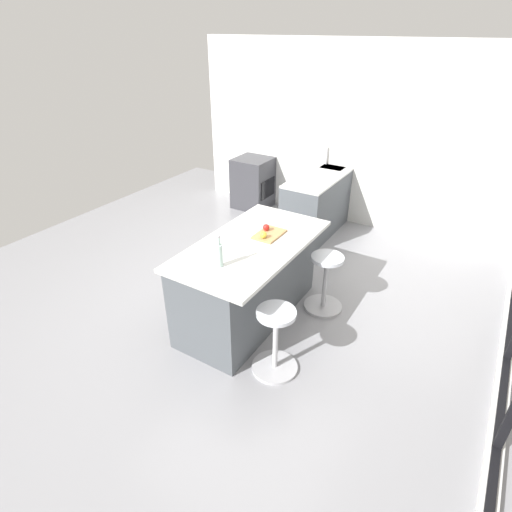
% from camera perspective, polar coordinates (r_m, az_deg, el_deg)
% --- Properties ---
extents(ground_plane, '(7.75, 7.75, 0.00)m').
position_cam_1_polar(ground_plane, '(4.73, -1.53, -7.37)').
color(ground_plane, gray).
extents(interior_partition_left, '(0.12, 5.24, 2.72)m').
position_cam_1_polar(interior_partition_left, '(6.64, 13.12, 16.02)').
color(interior_partition_left, silver).
rests_on(interior_partition_left, ground_plane).
extents(sink_cabinet, '(2.06, 0.60, 1.18)m').
position_cam_1_polar(sink_cabinet, '(6.65, 9.83, 8.19)').
color(sink_cabinet, '#4C5156').
rests_on(sink_cabinet, ground_plane).
extents(oven_range, '(0.60, 0.61, 0.87)m').
position_cam_1_polar(oven_range, '(7.24, -0.41, 10.25)').
color(oven_range, '#38383D').
rests_on(oven_range, ground_plane).
extents(kitchen_island, '(1.81, 0.97, 0.93)m').
position_cam_1_polar(kitchen_island, '(4.37, -1.08, -3.31)').
color(kitchen_island, '#4C5156').
rests_on(kitchen_island, ground_plane).
extents(stool_by_window, '(0.44, 0.44, 0.68)m').
position_cam_1_polar(stool_by_window, '(4.63, 9.69, -3.93)').
color(stool_by_window, '#B7B7BC').
rests_on(stool_by_window, ground_plane).
extents(stool_middle, '(0.44, 0.44, 0.68)m').
position_cam_1_polar(stool_middle, '(3.81, 2.74, -12.08)').
color(stool_middle, '#B7B7BC').
rests_on(stool_middle, ground_plane).
extents(cutting_board, '(0.36, 0.24, 0.02)m').
position_cam_1_polar(cutting_board, '(4.27, 1.87, 3.09)').
color(cutting_board, tan).
rests_on(cutting_board, kitchen_island).
extents(apple_red, '(0.07, 0.07, 0.07)m').
position_cam_1_polar(apple_red, '(4.31, 1.44, 4.05)').
color(apple_red, red).
rests_on(apple_red, cutting_board).
extents(apple_yellow, '(0.07, 0.07, 0.07)m').
position_cam_1_polar(apple_yellow, '(4.15, 1.06, 3.00)').
color(apple_yellow, gold).
rests_on(apple_yellow, cutting_board).
extents(water_bottle, '(0.06, 0.06, 0.31)m').
position_cam_1_polar(water_bottle, '(3.67, -5.19, 0.22)').
color(water_bottle, silver).
rests_on(water_bottle, kitchen_island).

